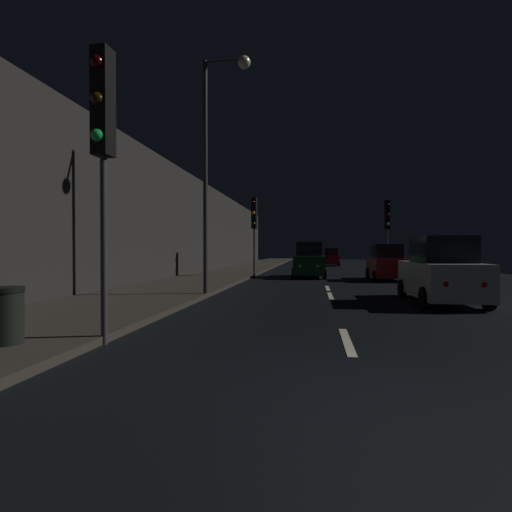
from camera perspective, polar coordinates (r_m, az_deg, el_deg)
The scene contains 13 objects.
ground at distance 28.89m, azimuth 9.62°, elevation -2.49°, with size 25.42×84.00×0.02m, color black.
sidewalk_left at distance 29.47m, azimuth -3.15°, elevation -2.25°, with size 4.40×84.00×0.15m, color #38332B.
building_facade_left at distance 26.77m, azimuth -10.15°, elevation 4.47°, with size 0.80×63.00×6.74m, color #2D2B28.
lane_centerline at distance 13.21m, azimuth 11.07°, elevation -6.44°, with size 0.16×12.27×0.01m.
traffic_light_far_left at distance 23.96m, azimuth -0.26°, elevation 5.36°, with size 0.35×0.48×4.89m.
traffic_light_near_left at distance 7.75m, azimuth -21.51°, elevation 17.01°, with size 0.32×0.47×5.26m.
traffic_light_far_right at distance 27.39m, azimuth 18.61°, elevation 4.91°, with size 0.34×0.47×4.99m.
streetlamp_overhead at distance 14.36m, azimuth -5.77°, elevation 16.11°, with size 1.70×0.44×8.43m.
trash_bin_curbside at distance 7.64m, azimuth -32.66°, elevation -7.30°, with size 0.55×0.55×0.93m.
car_approaching_headlights at distance 24.30m, azimuth 7.79°, elevation -0.75°, with size 1.99×4.32×2.18m.
car_parked_right_near at distance 13.80m, azimuth 25.37°, elevation -2.20°, with size 1.93×4.19×2.11m.
car_distant_taillights at distance 42.03m, azimuth 10.90°, elevation -0.26°, with size 1.71×3.70×1.86m.
car_parked_right_far at distance 23.01m, azimuth 18.48°, elevation -1.08°, with size 1.83×3.97×2.00m.
Camera 1 is at (-0.61, -4.33, 1.69)m, focal length 27.39 mm.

